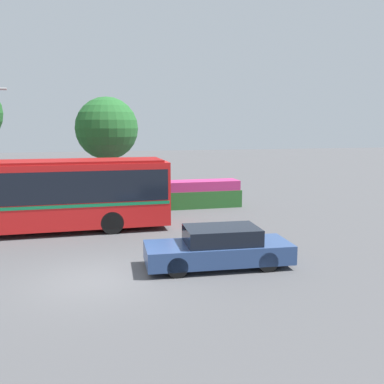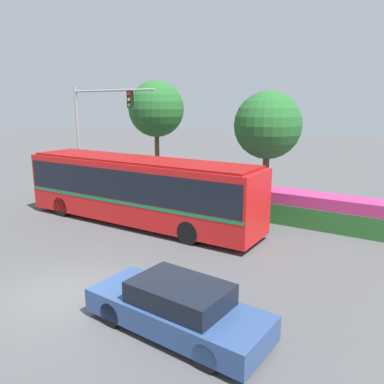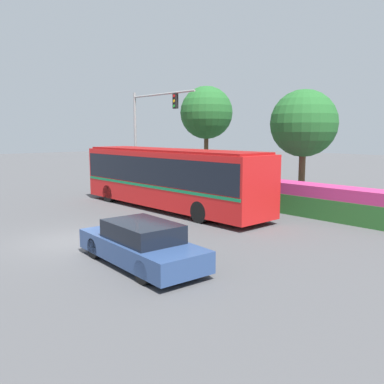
{
  "view_description": "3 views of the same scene",
  "coord_description": "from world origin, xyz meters",
  "px_view_note": "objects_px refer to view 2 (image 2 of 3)",
  "views": [
    {
      "loc": [
        -0.27,
        -13.11,
        4.68
      ],
      "look_at": [
        3.77,
        3.01,
        2.15
      ],
      "focal_mm": 40.53,
      "sensor_mm": 36.0,
      "label": 1
    },
    {
      "loc": [
        9.06,
        -6.92,
        5.67
      ],
      "look_at": [
        0.81,
        6.05,
        2.16
      ],
      "focal_mm": 35.9,
      "sensor_mm": 36.0,
      "label": 2
    },
    {
      "loc": [
        14.17,
        -6.69,
        4.02
      ],
      "look_at": [
        0.94,
        5.17,
        1.47
      ],
      "focal_mm": 38.55,
      "sensor_mm": 36.0,
      "label": 3
    }
  ],
  "objects_px": {
    "sedan_foreground": "(177,308)",
    "street_tree_left": "(156,109)",
    "street_tree_centre": "(268,126)",
    "city_bus": "(138,187)",
    "traffic_light_pole": "(94,124)"
  },
  "relations": [
    {
      "from": "city_bus",
      "to": "street_tree_left",
      "type": "xyz_separation_m",
      "value": [
        -3.48,
        6.07,
        3.54
      ]
    },
    {
      "from": "sedan_foreground",
      "to": "traffic_light_pole",
      "type": "relative_size",
      "value": 0.74
    },
    {
      "from": "city_bus",
      "to": "street_tree_left",
      "type": "relative_size",
      "value": 1.74
    },
    {
      "from": "street_tree_left",
      "to": "sedan_foreground",
      "type": "bearing_deg",
      "value": -50.84
    },
    {
      "from": "sedan_foreground",
      "to": "street_tree_left",
      "type": "height_order",
      "value": "street_tree_left"
    },
    {
      "from": "traffic_light_pole",
      "to": "street_tree_centre",
      "type": "bearing_deg",
      "value": 21.51
    },
    {
      "from": "street_tree_centre",
      "to": "sedan_foreground",
      "type": "bearing_deg",
      "value": -77.47
    },
    {
      "from": "city_bus",
      "to": "street_tree_left",
      "type": "distance_m",
      "value": 7.85
    },
    {
      "from": "traffic_light_pole",
      "to": "street_tree_left",
      "type": "bearing_deg",
      "value": 58.15
    },
    {
      "from": "traffic_light_pole",
      "to": "street_tree_centre",
      "type": "height_order",
      "value": "traffic_light_pole"
    },
    {
      "from": "sedan_foreground",
      "to": "street_tree_centre",
      "type": "bearing_deg",
      "value": -74.15
    },
    {
      "from": "street_tree_centre",
      "to": "city_bus",
      "type": "bearing_deg",
      "value": -121.25
    },
    {
      "from": "sedan_foreground",
      "to": "street_tree_centre",
      "type": "height_order",
      "value": "street_tree_centre"
    },
    {
      "from": "city_bus",
      "to": "street_tree_left",
      "type": "bearing_deg",
      "value": -60.45
    },
    {
      "from": "sedan_foreground",
      "to": "traffic_light_pole",
      "type": "xyz_separation_m",
      "value": [
        -12.37,
        9.23,
        3.89
      ]
    }
  ]
}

